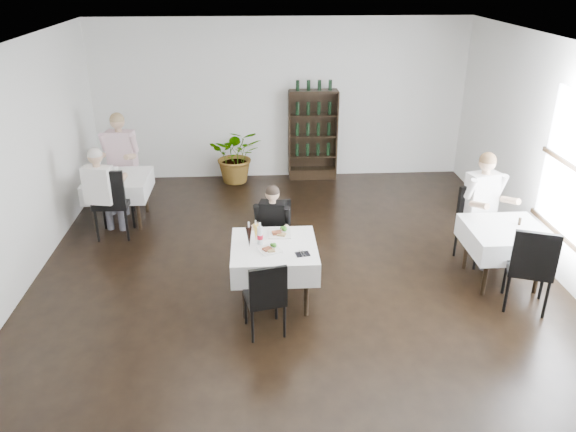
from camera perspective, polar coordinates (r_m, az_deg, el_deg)
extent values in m
plane|color=black|center=(7.17, 1.05, -8.38)|extent=(9.00, 9.00, 0.00)
plane|color=white|center=(6.09, 1.27, 16.06)|extent=(9.00, 9.00, 0.00)
plane|color=white|center=(10.78, -0.73, 11.69)|extent=(7.00, 0.00, 7.00)
cube|color=black|center=(7.89, 27.05, -2.81)|extent=(0.05, 2.30, 0.06)
cube|color=black|center=(11.05, 2.47, 4.42)|extent=(0.90, 0.28, 0.20)
cylinder|color=black|center=(6.66, -4.45, -7.68)|extent=(0.06, 0.06, 0.71)
cylinder|color=black|center=(7.29, -4.38, -4.62)|extent=(0.06, 0.06, 0.71)
cylinder|color=black|center=(6.68, 1.87, -7.50)|extent=(0.06, 0.06, 0.71)
cylinder|color=black|center=(7.31, 1.37, -4.47)|extent=(0.06, 0.06, 0.71)
cube|color=black|center=(6.79, -1.43, -3.28)|extent=(0.85, 0.85, 0.04)
cube|color=white|center=(6.84, -1.42, -4.09)|extent=(1.03, 1.03, 0.30)
cylinder|color=black|center=(9.26, -19.12, 0.61)|extent=(0.06, 0.06, 0.71)
cylinder|color=black|center=(9.86, -18.17, 2.21)|extent=(0.06, 0.06, 0.71)
cylinder|color=black|center=(9.09, -15.00, 0.73)|extent=(0.06, 0.06, 0.71)
cylinder|color=black|center=(9.71, -14.29, 2.34)|extent=(0.06, 0.06, 0.71)
cube|color=black|center=(9.34, -16.92, 3.62)|extent=(0.80, 0.80, 0.04)
cube|color=white|center=(9.38, -16.84, 2.99)|extent=(0.98, 0.98, 0.30)
cylinder|color=black|center=(7.49, 19.47, -5.21)|extent=(0.06, 0.06, 0.71)
cylinder|color=black|center=(8.05, 17.74, -2.84)|extent=(0.06, 0.06, 0.71)
cylinder|color=black|center=(7.78, 24.12, -4.90)|extent=(0.06, 0.06, 0.71)
cylinder|color=black|center=(8.31, 22.13, -2.64)|extent=(0.06, 0.06, 0.71)
cube|color=black|center=(7.74, 21.28, -1.41)|extent=(0.80, 0.80, 0.04)
cube|color=white|center=(7.78, 21.16, -2.14)|extent=(0.98, 0.98, 0.30)
imported|color=#2C571D|center=(10.75, -5.25, 6.20)|extent=(0.99, 0.87, 1.07)
cylinder|color=black|center=(7.42, -1.54, -5.16)|extent=(0.03, 0.03, 0.44)
cylinder|color=black|center=(7.74, -2.59, -3.86)|extent=(0.03, 0.03, 0.44)
cylinder|color=black|center=(7.55, 1.18, -4.60)|extent=(0.03, 0.03, 0.44)
cylinder|color=black|center=(7.86, 0.03, -3.34)|extent=(0.03, 0.03, 0.44)
cube|color=black|center=(7.52, -0.74, -2.56)|extent=(0.57, 0.57, 0.07)
cube|color=black|center=(7.58, -1.33, -0.17)|extent=(0.43, 0.19, 0.48)
cylinder|color=black|center=(6.69, -1.21, -8.89)|extent=(0.03, 0.03, 0.42)
cylinder|color=black|center=(6.40, -0.36, -10.64)|extent=(0.03, 0.03, 0.42)
cylinder|color=black|center=(6.62, -4.33, -9.35)|extent=(0.03, 0.03, 0.42)
cylinder|color=black|center=(6.33, -3.63, -11.14)|extent=(0.03, 0.03, 0.42)
cube|color=black|center=(6.37, -2.42, -8.22)|extent=(0.50, 0.50, 0.06)
cube|color=black|center=(6.08, -2.03, -7.20)|extent=(0.42, 0.14, 0.46)
cylinder|color=black|center=(9.95, -17.69, 1.65)|extent=(0.04, 0.04, 0.45)
cylinder|color=black|center=(10.29, -17.12, 2.49)|extent=(0.04, 0.04, 0.45)
cylinder|color=black|center=(9.84, -15.51, 1.68)|extent=(0.04, 0.04, 0.45)
cylinder|color=black|center=(10.19, -15.01, 2.53)|extent=(0.04, 0.04, 0.45)
cube|color=black|center=(9.97, -16.50, 3.44)|extent=(0.47, 0.47, 0.07)
cube|color=black|center=(10.07, -16.39, 5.26)|extent=(0.45, 0.07, 0.49)
cylinder|color=black|center=(9.19, -15.49, 0.27)|extent=(0.04, 0.04, 0.52)
cylinder|color=black|center=(8.79, -16.05, -0.93)|extent=(0.04, 0.04, 0.52)
cylinder|color=black|center=(9.30, -18.18, 0.21)|extent=(0.04, 0.04, 0.52)
cylinder|color=black|center=(8.91, -18.86, -0.98)|extent=(0.04, 0.04, 0.52)
cube|color=black|center=(8.93, -17.38, 1.35)|extent=(0.52, 0.52, 0.08)
cube|color=black|center=(8.61, -17.98, 2.59)|extent=(0.52, 0.06, 0.56)
cylinder|color=black|center=(8.11, 18.56, -3.64)|extent=(0.04, 0.04, 0.49)
cylinder|color=black|center=(8.38, 16.67, -2.42)|extent=(0.04, 0.04, 0.49)
cylinder|color=black|center=(8.38, 20.74, -3.03)|extent=(0.04, 0.04, 0.49)
cylinder|color=black|center=(8.65, 18.83, -1.87)|extent=(0.04, 0.04, 0.49)
cube|color=black|center=(8.26, 18.96, -1.02)|extent=(0.63, 0.63, 0.07)
cube|color=black|center=(8.29, 18.22, 1.37)|extent=(0.48, 0.22, 0.53)
cylinder|color=black|center=(7.72, 24.42, -6.06)|extent=(0.04, 0.04, 0.50)
cylinder|color=black|center=(7.34, 24.74, -7.74)|extent=(0.04, 0.04, 0.50)
cylinder|color=black|center=(7.66, 21.19, -5.70)|extent=(0.04, 0.04, 0.50)
cylinder|color=black|center=(7.28, 21.33, -7.38)|extent=(0.04, 0.04, 0.50)
cube|color=black|center=(7.36, 23.28, -4.80)|extent=(0.65, 0.65, 0.08)
cube|color=black|center=(7.03, 23.82, -3.57)|extent=(0.49, 0.23, 0.55)
cube|color=#45464E|center=(7.42, -2.43, -2.81)|extent=(0.20, 0.39, 0.12)
cylinder|color=#45464E|center=(7.42, -2.65, -5.26)|extent=(0.10, 0.10, 0.43)
cube|color=#45464E|center=(7.39, -1.10, -2.92)|extent=(0.20, 0.39, 0.12)
cylinder|color=#45464E|center=(7.38, -1.31, -5.38)|extent=(0.10, 0.10, 0.43)
cube|color=black|center=(7.42, -1.54, -0.30)|extent=(0.39, 0.27, 0.48)
cylinder|color=tan|center=(7.26, -3.46, -1.08)|extent=(0.13, 0.28, 0.14)
cylinder|color=tan|center=(7.19, -0.33, -1.32)|extent=(0.13, 0.28, 0.14)
sphere|color=tan|center=(7.26, -1.60, 2.28)|extent=(0.18, 0.18, 0.18)
sphere|color=black|center=(7.25, -1.60, 2.48)|extent=(0.18, 0.18, 0.18)
cube|color=#45464E|center=(9.87, -17.37, 4.08)|extent=(0.23, 0.49, 0.16)
cylinder|color=#45464E|center=(9.82, -17.55, 1.72)|extent=(0.12, 0.12, 0.55)
cube|color=#45464E|center=(9.79, -16.15, 4.06)|extent=(0.23, 0.49, 0.16)
cylinder|color=#45464E|center=(9.74, -16.33, 1.68)|extent=(0.12, 0.12, 0.55)
cube|color=beige|center=(9.90, -16.58, 6.54)|extent=(0.49, 0.32, 0.62)
cylinder|color=tan|center=(9.74, -18.63, 5.84)|extent=(0.15, 0.36, 0.18)
cylinder|color=tan|center=(9.54, -15.76, 5.83)|extent=(0.15, 0.36, 0.18)
sphere|color=tan|center=(9.75, -16.96, 9.15)|extent=(0.24, 0.24, 0.24)
sphere|color=olive|center=(9.74, -16.98, 9.34)|extent=(0.24, 0.24, 0.24)
cube|color=#45464E|center=(8.91, -17.28, 1.44)|extent=(0.23, 0.45, 0.14)
cylinder|color=#45464E|center=(9.18, -16.57, 0.04)|extent=(0.11, 0.11, 0.50)
cube|color=#45464E|center=(8.99, -18.46, 1.50)|extent=(0.23, 0.45, 0.14)
cylinder|color=#45464E|center=(9.27, -17.72, 0.12)|extent=(0.11, 0.11, 0.50)
cube|color=white|center=(8.67, -18.69, 3.01)|extent=(0.44, 0.30, 0.56)
cylinder|color=tan|center=(8.81, -16.54, 3.48)|extent=(0.14, 0.33, 0.16)
cylinder|color=tan|center=(9.01, -19.25, 3.59)|extent=(0.14, 0.33, 0.16)
sphere|color=tan|center=(8.55, -19.01, 5.72)|extent=(0.21, 0.21, 0.21)
sphere|color=beige|center=(8.54, -19.04, 5.91)|extent=(0.21, 0.21, 0.21)
cube|color=#45464E|center=(8.13, 18.97, -0.76)|extent=(0.27, 0.48, 0.15)
cylinder|color=#45464E|center=(8.14, 19.46, -3.48)|extent=(0.12, 0.12, 0.53)
cube|color=#45464E|center=(8.26, 20.17, -0.54)|extent=(0.27, 0.48, 0.15)
cylinder|color=#45464E|center=(8.27, 20.65, -3.22)|extent=(0.12, 0.12, 0.53)
cube|color=white|center=(8.20, 19.06, 2.18)|extent=(0.48, 0.35, 0.60)
cylinder|color=tan|center=(7.86, 18.86, 1.05)|extent=(0.18, 0.35, 0.17)
cylinder|color=tan|center=(8.16, 21.65, 1.49)|extent=(0.18, 0.35, 0.17)
sphere|color=tan|center=(8.04, 19.59, 5.12)|extent=(0.23, 0.23, 0.23)
sphere|color=brown|center=(8.03, 19.63, 5.34)|extent=(0.23, 0.23, 0.23)
cube|color=white|center=(7.03, -0.88, -1.79)|extent=(0.29, 0.29, 0.02)
cube|color=#5D291A|center=(6.99, -1.15, -1.71)|extent=(0.13, 0.11, 0.03)
sphere|color=#2D6A1C|center=(7.05, -0.34, -1.29)|extent=(0.07, 0.07, 0.07)
cube|color=olive|center=(6.96, -0.67, -1.89)|extent=(0.12, 0.11, 0.02)
cube|color=white|center=(6.65, -1.89, -3.43)|extent=(0.32, 0.32, 0.02)
cube|color=#5D291A|center=(6.62, -2.14, -3.36)|extent=(0.12, 0.12, 0.02)
sphere|color=#2D6A1C|center=(6.67, -1.40, -2.98)|extent=(0.06, 0.06, 0.06)
cube|color=olive|center=(6.59, -1.71, -3.53)|extent=(0.09, 0.08, 0.02)
cone|color=black|center=(6.67, -3.98, -2.17)|extent=(0.08, 0.08, 0.27)
cylinder|color=silver|center=(6.60, -4.02, -0.86)|extent=(0.02, 0.02, 0.07)
cone|color=gold|center=(6.82, -3.29, -1.73)|extent=(0.07, 0.07, 0.22)
cylinder|color=silver|center=(6.76, -3.32, -0.66)|extent=(0.02, 0.02, 0.06)
cylinder|color=silver|center=(6.75, -2.86, -2.00)|extent=(0.07, 0.07, 0.23)
cylinder|color=#B50A1E|center=(6.76, -2.86, -2.13)|extent=(0.07, 0.07, 0.06)
cylinder|color=silver|center=(6.69, -2.89, -0.91)|extent=(0.03, 0.03, 0.06)
cube|color=black|center=(6.56, 1.50, -3.89)|extent=(0.18, 0.15, 0.01)
cylinder|color=silver|center=(6.56, 1.35, -3.83)|extent=(0.04, 0.18, 0.01)
cylinder|color=silver|center=(6.56, 1.66, -3.82)|extent=(0.05, 0.18, 0.01)
cylinder|color=black|center=(7.86, 22.48, -0.51)|extent=(0.05, 0.05, 0.10)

